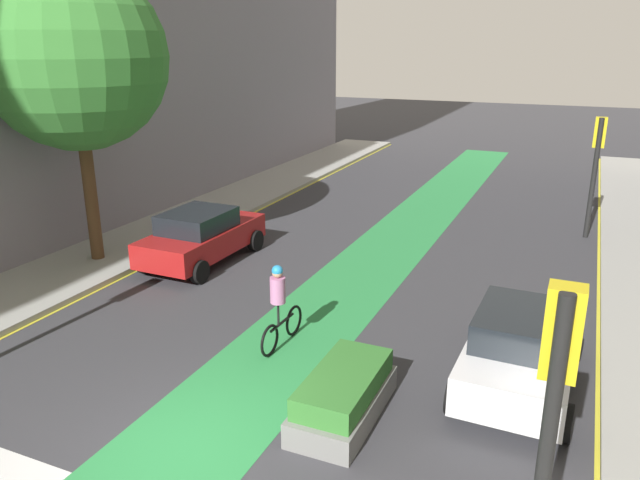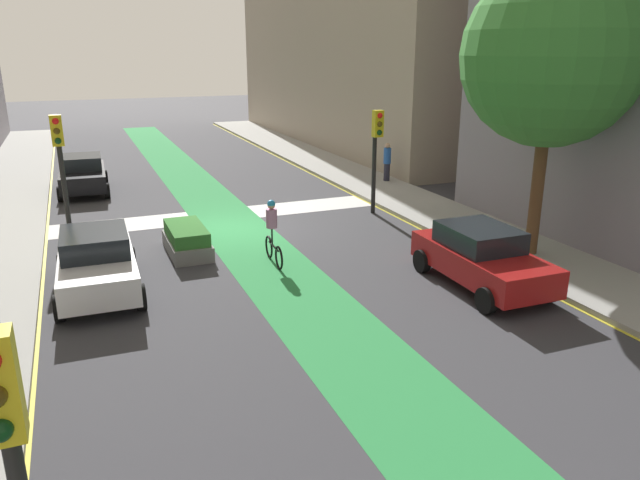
# 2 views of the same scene
# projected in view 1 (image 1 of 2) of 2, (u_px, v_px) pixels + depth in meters

# --- Properties ---
(ground_plane) EXTENTS (120.00, 120.00, 0.00)m
(ground_plane) POSITION_uv_depth(u_px,v_px,m) (186.00, 452.00, 9.66)
(ground_plane) COLOR #38383D
(bike_lane_paint) EXTENTS (2.40, 60.00, 0.01)m
(bike_lane_paint) POSITION_uv_depth(u_px,v_px,m) (182.00, 450.00, 9.68)
(bike_lane_paint) COLOR #2D8C47
(bike_lane_paint) RESTS_ON ground_plane
(traffic_signal_near_right) EXTENTS (0.35, 0.52, 4.01)m
(traffic_signal_near_right) POSITION_uv_depth(u_px,v_px,m) (553.00, 401.00, 5.98)
(traffic_signal_near_right) COLOR black
(traffic_signal_near_right) RESTS_ON ground_plane
(traffic_signal_far_right) EXTENTS (0.35, 0.52, 3.89)m
(traffic_signal_far_right) POSITION_uv_depth(u_px,v_px,m) (597.00, 154.00, 19.44)
(traffic_signal_far_right) COLOR black
(traffic_signal_far_right) RESTS_ON ground_plane
(car_red_left_far) EXTENTS (2.07, 4.23, 1.57)m
(car_red_left_far) POSITION_uv_depth(u_px,v_px,m) (202.00, 236.00, 17.70)
(car_red_left_far) COLOR #A51919
(car_red_left_far) RESTS_ON ground_plane
(car_white_right_far) EXTENTS (2.10, 4.24, 1.57)m
(car_white_right_far) POSITION_uv_depth(u_px,v_px,m) (522.00, 347.00, 11.29)
(car_white_right_far) COLOR silver
(car_white_right_far) RESTS_ON ground_plane
(cyclist_in_lane) EXTENTS (0.32, 1.73, 1.86)m
(cyclist_in_lane) POSITION_uv_depth(u_px,v_px,m) (280.00, 304.00, 12.68)
(cyclist_in_lane) COLOR black
(cyclist_in_lane) RESTS_ON ground_plane
(street_tree_near) EXTENTS (4.94, 4.94, 8.09)m
(street_tree_near) POSITION_uv_depth(u_px,v_px,m) (74.00, 57.00, 16.09)
(street_tree_near) COLOR brown
(street_tree_near) RESTS_ON sidewalk_left
(median_planter) EXTENTS (1.15, 2.49, 0.85)m
(median_planter) POSITION_uv_depth(u_px,v_px,m) (344.00, 395.00, 10.45)
(median_planter) COLOR slate
(median_planter) RESTS_ON ground_plane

